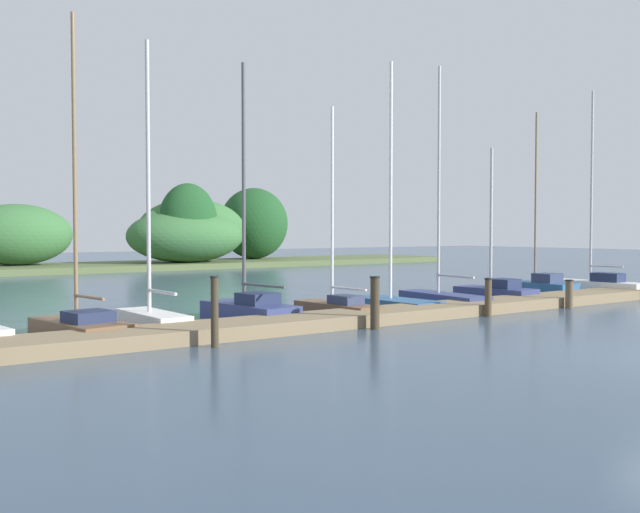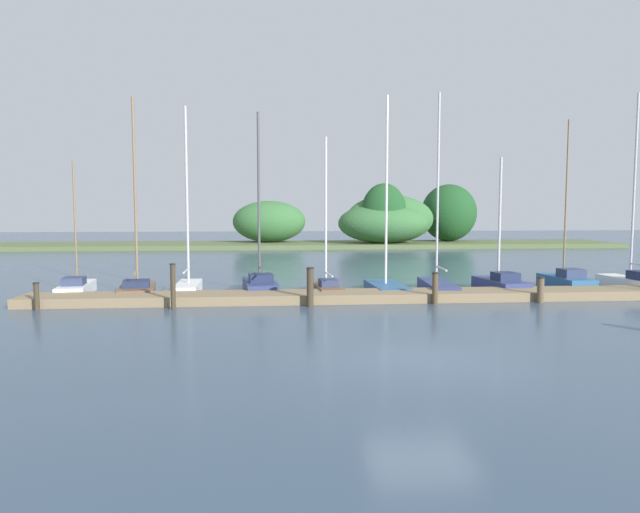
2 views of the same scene
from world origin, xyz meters
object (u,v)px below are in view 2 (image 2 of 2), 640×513
(sailboat_4, at_px, (326,286))
(mooring_piling_3, at_px, (435,288))
(sailboat_3, at_px, (260,283))
(mooring_piling_4, at_px, (541,290))
(mooring_piling_1, at_px, (173,286))
(mooring_piling_0, at_px, (37,296))
(sailboat_6, at_px, (437,283))
(mooring_piling_2, at_px, (310,287))
(sailboat_1, at_px, (137,286))
(sailboat_7, at_px, (500,282))
(sailboat_0, at_px, (77,287))
(sailboat_9, at_px, (633,281))
(sailboat_2, at_px, (188,282))
(sailboat_8, at_px, (565,280))
(sailboat_5, at_px, (386,284))

(sailboat_4, height_order, mooring_piling_3, sailboat_4)
(sailboat_3, distance_m, mooring_piling_3, 7.36)
(mooring_piling_4, bearing_deg, mooring_piling_1, -179.02)
(sailboat_3, xyz_separation_m, mooring_piling_0, (-7.63, -3.47, 0.07))
(sailboat_6, height_order, mooring_piling_1, sailboat_6)
(sailboat_4, relative_size, mooring_piling_2, 4.54)
(sailboat_1, relative_size, mooring_piling_1, 4.95)
(mooring_piling_4, bearing_deg, sailboat_7, 95.92)
(sailboat_0, xyz_separation_m, mooring_piling_0, (-0.15, -3.50, 0.17))
(sailboat_0, relative_size, sailboat_9, 0.65)
(sailboat_2, height_order, mooring_piling_3, sailboat_2)
(sailboat_2, bearing_deg, mooring_piling_4, -106.62)
(sailboat_0, height_order, mooring_piling_1, sailboat_0)
(sailboat_6, bearing_deg, mooring_piling_3, 166.28)
(mooring_piling_0, bearing_deg, mooring_piling_1, -2.70)
(sailboat_9, height_order, mooring_piling_1, sailboat_9)
(sailboat_1, bearing_deg, sailboat_6, -100.07)
(sailboat_2, xyz_separation_m, mooring_piling_0, (-4.67, -3.48, 0.02))
(sailboat_1, relative_size, sailboat_8, 1.08)
(sailboat_2, relative_size, sailboat_7, 1.35)
(sailboat_6, bearing_deg, mooring_piling_1, 111.69)
(sailboat_8, bearing_deg, sailboat_3, 88.00)
(sailboat_0, bearing_deg, mooring_piling_4, -109.24)
(mooring_piling_3, bearing_deg, sailboat_1, 165.03)
(sailboat_6, relative_size, mooring_piling_1, 5.18)
(mooring_piling_1, height_order, mooring_piling_4, mooring_piling_1)
(mooring_piling_1, bearing_deg, sailboat_5, 22.08)
(sailboat_4, bearing_deg, sailboat_0, 82.06)
(sailboat_4, bearing_deg, sailboat_1, 83.68)
(sailboat_7, height_order, mooring_piling_3, sailboat_7)
(sailboat_0, relative_size, mooring_piling_3, 4.59)
(sailboat_1, height_order, mooring_piling_1, sailboat_1)
(sailboat_3, xyz_separation_m, sailboat_4, (2.76, -0.61, -0.08))
(sailboat_8, xyz_separation_m, mooring_piling_0, (-21.03, -3.47, 0.09))
(sailboat_3, relative_size, sailboat_4, 1.17)
(sailboat_6, height_order, sailboat_8, sailboat_6)
(sailboat_1, distance_m, mooring_piling_3, 11.88)
(sailboat_0, distance_m, sailboat_8, 20.88)
(sailboat_5, xyz_separation_m, sailboat_6, (2.17, -0.06, 0.01))
(sailboat_1, bearing_deg, mooring_piling_0, 129.65)
(sailboat_4, height_order, sailboat_8, sailboat_8)
(mooring_piling_0, height_order, mooring_piling_2, mooring_piling_2)
(sailboat_0, relative_size, sailboat_4, 0.84)
(mooring_piling_4, bearing_deg, mooring_piling_2, -179.39)
(sailboat_2, xyz_separation_m, sailboat_9, (18.94, -0.87, -0.02))
(sailboat_3, distance_m, mooring_piling_2, 4.03)
(sailboat_6, xyz_separation_m, mooring_piling_1, (-10.42, -3.29, 0.42))
(sailboat_2, height_order, mooring_piling_0, sailboat_2)
(sailboat_9, height_order, mooring_piling_2, sailboat_9)
(sailboat_2, bearing_deg, sailboat_7, -94.18)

